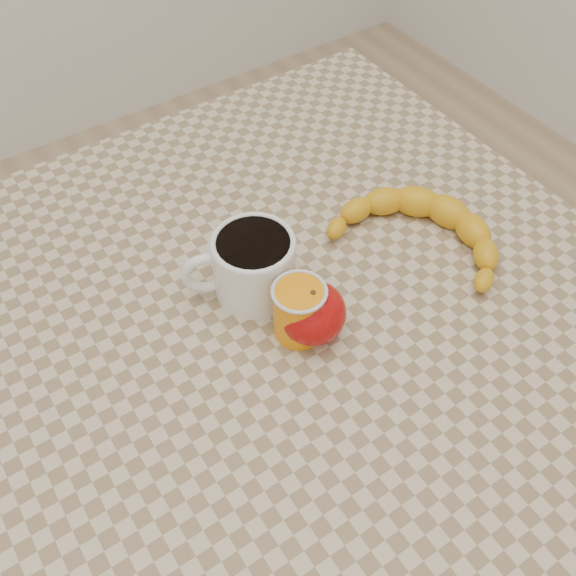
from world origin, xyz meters
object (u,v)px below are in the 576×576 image
coffee_mug (252,264)px  banana (423,232)px  table (288,341)px  apple (312,313)px  orange_juice_glass (299,310)px

coffee_mug → banana: size_ratio=0.48×
table → banana: (0.19, -0.02, 0.11)m
coffee_mug → apple: coffee_mug is taller
table → orange_juice_glass: 0.13m
table → apple: 0.13m
table → apple: apple is taller
orange_juice_glass → banana: bearing=7.0°
orange_juice_glass → apple: bearing=-41.5°
orange_juice_glass → banana: 0.21m
table → orange_juice_glass: size_ratio=11.36×
table → banana: banana is taller
table → orange_juice_glass: bearing=-108.9°
table → coffee_mug: (-0.03, 0.04, 0.13)m
table → coffee_mug: coffee_mug is taller
banana → coffee_mug: bearing=146.4°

